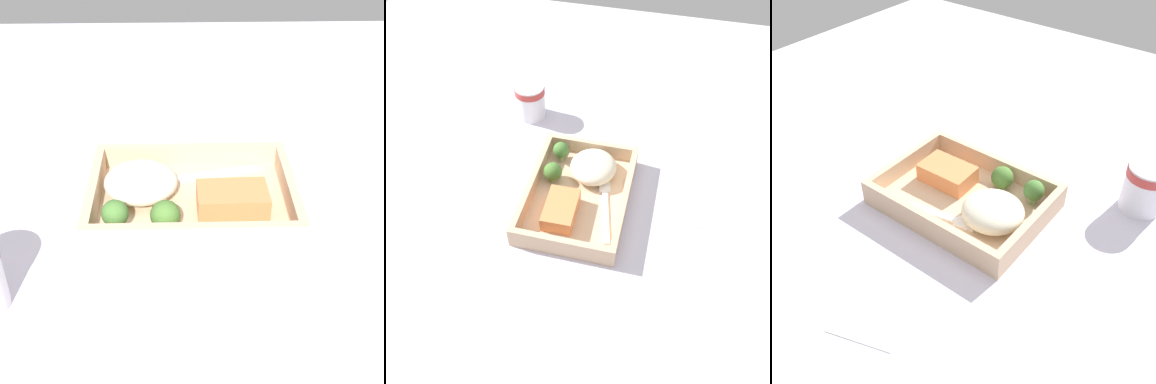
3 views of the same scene
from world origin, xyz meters
The scene contains 10 objects.
ground_plane centered at (0.00, 0.00, -1.00)cm, with size 160.00×160.00×2.00cm, color silver.
takeout_tray centered at (0.00, 0.00, 0.60)cm, with size 27.04×19.74×1.20cm, color #CDAC89.
tray_rim centered at (0.00, 0.00, 2.84)cm, with size 27.04×19.74×3.28cm.
salmon_fillet centered at (-5.15, 2.09, 2.79)cm, with size 9.08×5.85×3.18cm, color #E3834B.
mashed_potatoes centered at (6.78, -1.56, 3.36)cm, with size 9.87×9.46×4.32cm, color silver.
broccoli_floret_1 centered at (3.40, 6.06, 3.48)cm, with size 3.77×3.77×4.25cm.
broccoli_floret_2 centered at (9.50, 5.99, 3.79)cm, with size 3.38×3.38×4.41cm.
fork centered at (-1.04, -5.74, 1.42)cm, with size 15.77×5.15×0.44cm.
paper_cup centered at (23.39, 17.09, 4.65)cm, with size 6.94×6.94×8.34cm.
receipt_slip centered at (3.22, -22.78, 0.12)cm, with size 9.21×11.78×0.24cm, color white.
Camera 2 is at (-55.97, -13.68, 69.24)cm, focal length 42.00 mm.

